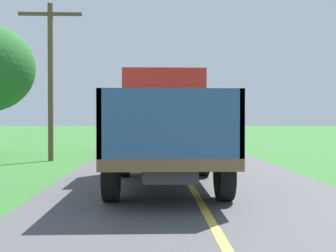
# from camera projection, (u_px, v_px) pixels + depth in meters

# --- Properties ---
(banana_truck_near) EXTENTS (2.38, 5.82, 2.80)m
(banana_truck_near) POSITION_uv_depth(u_px,v_px,m) (163.00, 125.00, 10.19)
(banana_truck_near) COLOR #2D2D30
(banana_truck_near) RESTS_ON road_surface
(banana_truck_far) EXTENTS (2.38, 5.81, 2.80)m
(banana_truck_far) POSITION_uv_depth(u_px,v_px,m) (155.00, 122.00, 20.67)
(banana_truck_far) COLOR #2D2D30
(banana_truck_far) RESTS_ON road_surface
(utility_pole_roadside) EXTENTS (2.41, 0.20, 6.02)m
(utility_pole_roadside) POSITION_uv_depth(u_px,v_px,m) (50.00, 74.00, 15.95)
(utility_pole_roadside) COLOR brown
(utility_pole_roadside) RESTS_ON ground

